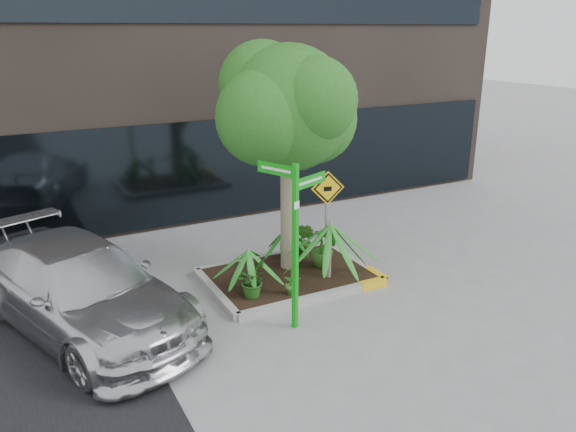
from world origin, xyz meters
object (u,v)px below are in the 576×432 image
tree (288,108)px  street_sign_post (295,228)px  cattle_sign (327,206)px  parked_car (80,288)px

tree → street_sign_post: 2.74m
street_sign_post → tree: bearing=42.0°
tree → cattle_sign: bearing=-60.7°
parked_car → street_sign_post: (3.23, -1.60, 1.04)m
parked_car → tree: bearing=-15.2°
tree → street_sign_post: (-0.92, -1.98, -1.65)m
tree → parked_car: (-4.15, -0.38, -2.69)m
tree → cattle_sign: tree is taller
tree → street_sign_post: bearing=-114.8°
cattle_sign → street_sign_post: bearing=-127.3°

